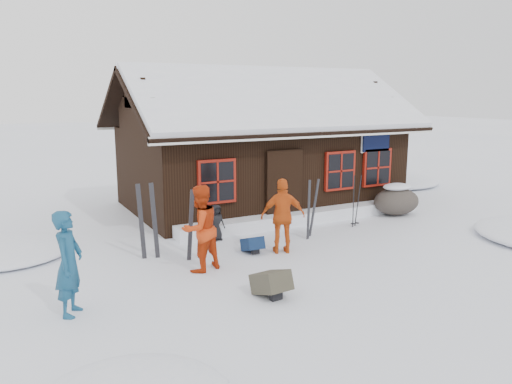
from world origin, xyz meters
TOP-DOWN VIEW (x-y plane):
  - ground at (0.00, 0.00)m, footprint 120.00×120.00m
  - mountain_hut at (1.50, 4.98)m, footprint 8.90×6.09m
  - snow_drift at (1.50, 2.25)m, footprint 7.60×0.60m
  - snow_mounds at (1.65, 1.86)m, footprint 20.60×13.20m
  - skier_teal at (-5.17, -0.92)m, footprint 0.66×0.75m
  - skier_orange_left at (-2.54, 0.01)m, footprint 1.03×0.91m
  - skier_orange_right at (-0.47, 0.23)m, footprint 1.08×0.75m
  - skier_crouched at (-1.40, 1.84)m, footprint 0.48×0.35m
  - boulder at (4.41, 1.76)m, footprint 1.46×1.09m
  - ski_pair_left at (-2.33, 0.74)m, footprint 0.49×0.13m
  - ski_pair_mid at (-3.25, 1.26)m, footprint 0.46×0.13m
  - ski_pair_right at (0.83, 1.00)m, footprint 0.50×0.25m
  - ski_poles at (2.47, 1.28)m, footprint 0.26×0.13m
  - backpack_blue at (-1.08, 0.53)m, footprint 0.42×0.54m
  - backpack_olive at (-1.95, -1.83)m, footprint 0.55×0.70m

SIDE VIEW (x-z plane):
  - ground at x=0.00m, z-range 0.00..0.00m
  - snow_mounds at x=1.65m, z-range -0.24..0.24m
  - backpack_blue at x=-1.08m, z-range 0.00..0.28m
  - snow_drift at x=1.50m, z-range 0.00..0.35m
  - backpack_olive at x=-1.95m, z-range 0.00..0.36m
  - boulder at x=4.41m, z-range 0.01..0.85m
  - skier_crouched at x=-1.40m, z-range 0.00..0.90m
  - ski_poles at x=2.47m, z-range -0.04..1.40m
  - ski_pair_right at x=0.83m, z-range -0.05..1.46m
  - ski_pair_left at x=-2.33m, z-range -0.05..1.54m
  - ski_pair_mid at x=-3.25m, z-range -0.05..1.67m
  - skier_orange_right at x=-0.47m, z-range 0.00..1.70m
  - skier_teal at x=-5.17m, z-range 0.00..1.74m
  - skier_orange_left at x=-2.54m, z-range 0.00..1.77m
  - mountain_hut at x=1.50m, z-range -0.63..3.79m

